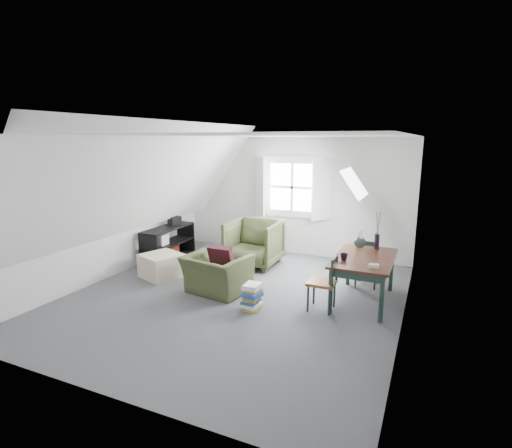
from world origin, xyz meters
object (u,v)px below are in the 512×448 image
at_px(magazine_stack, 252,297).
at_px(ottoman, 162,266).
at_px(armchair_far, 254,265).
at_px(dining_table, 364,263).
at_px(armchair_near, 217,292).
at_px(dining_chair_far, 367,262).
at_px(media_shelf, 167,245).
at_px(dining_chair_near, 324,282).

bearing_deg(magazine_stack, ottoman, 163.42).
bearing_deg(armchair_far, dining_table, -23.64).
bearing_deg(armchair_far, magazine_stack, -66.87).
bearing_deg(armchair_near, dining_chair_far, -140.82).
bearing_deg(dining_table, dining_chair_far, 92.57).
relative_size(armchair_near, ottoman, 1.51).
bearing_deg(dining_chair_far, ottoman, -2.33).
height_order(armchair_near, dining_table, dining_table).
height_order(armchair_far, media_shelf, media_shelf).
relative_size(armchair_near, dining_table, 0.67).
relative_size(dining_table, media_shelf, 1.07).
height_order(armchair_near, dining_chair_near, dining_chair_near).
bearing_deg(media_shelf, armchair_far, 12.87).
relative_size(ottoman, media_shelf, 0.48).
bearing_deg(ottoman, magazine_stack, -16.58).
distance_m(armchair_far, dining_chair_far, 2.28).
relative_size(dining_table, dining_chair_far, 1.72).
xyz_separation_m(armchair_near, armchair_far, (-0.05, 1.56, 0.00)).
distance_m(ottoman, dining_chair_near, 3.06).
relative_size(armchair_near, magazine_stack, 2.49).
relative_size(armchair_far, magazine_stack, 2.58).
bearing_deg(armchair_near, dining_chair_near, -169.98).
bearing_deg(dining_table, ottoman, -175.78).
bearing_deg(magazine_stack, dining_chair_far, 50.14).
bearing_deg(dining_chair_near, ottoman, -96.67).
height_order(armchair_near, media_shelf, media_shelf).
bearing_deg(magazine_stack, dining_table, 34.21).
relative_size(armchair_far, media_shelf, 0.75).
relative_size(ottoman, dining_chair_far, 0.77).
distance_m(dining_chair_far, media_shelf, 4.03).
bearing_deg(armchair_far, dining_chair_far, -7.95).
height_order(dining_chair_near, media_shelf, dining_chair_near).
xyz_separation_m(ottoman, magazine_stack, (2.08, -0.62, -0.02)).
distance_m(armchair_near, dining_chair_far, 2.56).
bearing_deg(magazine_stack, armchair_near, 154.51).
height_order(dining_table, media_shelf, dining_table).
distance_m(ottoman, media_shelf, 1.10).
bearing_deg(armchair_near, dining_table, -156.25).
bearing_deg(media_shelf, magazine_stack, -29.66).
xyz_separation_m(armchair_near, media_shelf, (-1.85, 1.17, 0.30)).
distance_m(armchair_far, dining_chair_near, 2.40).
height_order(dining_chair_far, media_shelf, dining_chair_far).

